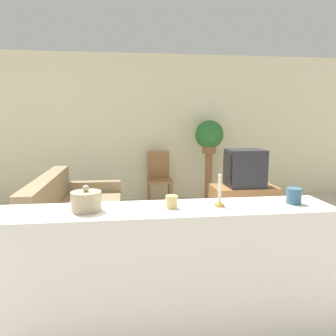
{
  "coord_description": "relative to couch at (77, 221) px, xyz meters",
  "views": [
    {
      "loc": [
        -0.22,
        -2.77,
        1.54
      ],
      "look_at": [
        0.36,
        1.69,
        0.85
      ],
      "focal_mm": 35.0,
      "sensor_mm": 36.0,
      "label": 1
    }
  ],
  "objects": [
    {
      "name": "ground_plane",
      "position": [
        0.84,
        -1.21,
        -0.29
      ],
      "size": [
        14.0,
        14.0,
        0.0
      ],
      "primitive_type": "plane",
      "color": "beige"
    },
    {
      "name": "wall_back",
      "position": [
        0.84,
        2.22,
        1.06
      ],
      "size": [
        9.0,
        0.06,
        2.7
      ],
      "color": "beige",
      "rests_on": "ground_plane"
    },
    {
      "name": "couch",
      "position": [
        0.0,
        0.0,
        0.0
      ],
      "size": [
        0.96,
        1.94,
        0.84
      ],
      "color": "#847051",
      "rests_on": "ground_plane"
    },
    {
      "name": "tv_stand",
      "position": [
        2.34,
        0.56,
        -0.02
      ],
      "size": [
        0.94,
        0.52,
        0.54
      ],
      "color": "olive",
      "rests_on": "ground_plane"
    },
    {
      "name": "television",
      "position": [
        2.34,
        0.56,
        0.52
      ],
      "size": [
        0.54,
        0.44,
        0.54
      ],
      "color": "#232328",
      "rests_on": "tv_stand"
    },
    {
      "name": "wooden_chair",
      "position": [
        1.21,
        1.83,
        0.22
      ],
      "size": [
        0.44,
        0.44,
        0.94
      ],
      "color": "olive",
      "rests_on": "ground_plane"
    },
    {
      "name": "plant_stand",
      "position": [
        2.12,
        1.81,
        0.16
      ],
      "size": [
        0.13,
        0.13,
        0.9
      ],
      "color": "olive",
      "rests_on": "ground_plane"
    },
    {
      "name": "potted_plant",
      "position": [
        2.12,
        1.81,
        0.94
      ],
      "size": [
        0.51,
        0.51,
        0.59
      ],
      "color": "#8E5B3D",
      "rests_on": "plant_stand"
    },
    {
      "name": "foreground_counter",
      "position": [
        0.84,
        -1.9,
        0.18
      ],
      "size": [
        2.34,
        0.44,
        0.95
      ],
      "color": "white",
      "rests_on": "ground_plane"
    },
    {
      "name": "decorative_bowl",
      "position": [
        0.36,
        -1.9,
        0.72
      ],
      "size": [
        0.19,
        0.19,
        0.17
      ],
      "color": "tan",
      "rests_on": "foreground_counter"
    },
    {
      "name": "candle_jar",
      "position": [
        0.91,
        -1.9,
        0.7
      ],
      "size": [
        0.08,
        0.08,
        0.08
      ],
      "color": "tan",
      "rests_on": "foreground_counter"
    },
    {
      "name": "candlestick",
      "position": [
        1.23,
        -1.9,
        0.73
      ],
      "size": [
        0.07,
        0.07,
        0.22
      ],
      "color": "#B7933D",
      "rests_on": "foreground_counter"
    },
    {
      "name": "coffee_tin",
      "position": [
        1.77,
        -1.9,
        0.71
      ],
      "size": [
        0.1,
        0.1,
        0.11
      ],
      "color": "#335B75",
      "rests_on": "foreground_counter"
    }
  ]
}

